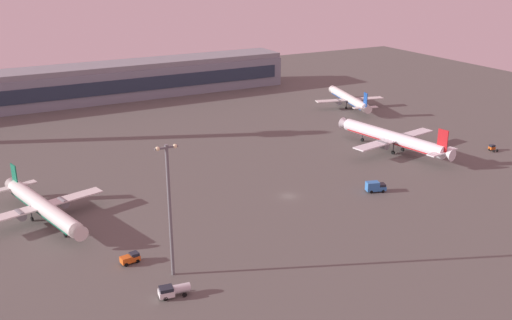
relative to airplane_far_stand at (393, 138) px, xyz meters
name	(u,v)px	position (x,y,z in m)	size (l,w,h in m)	color
ground_plane	(288,196)	(-52.08, -16.87, -4.60)	(416.00, 416.00, 0.00)	#56544F
terminal_building	(88,84)	(-75.47, 122.02, 3.49)	(191.74, 22.40, 16.40)	gray
airplane_far_stand	(393,138)	(0.00, 0.00, 0.00)	(37.02, 47.33, 12.18)	white
airplane_terminal_side	(42,206)	(-115.26, -1.24, -0.56)	(32.31, 41.19, 10.71)	silver
airplane_taxiway_distant	(349,99)	(22.90, 55.58, -0.72)	(31.05, 39.61, 10.27)	silver
cargo_loader	(130,258)	(-101.92, -32.49, -3.43)	(4.37, 2.51, 2.25)	#D85919
catering_truck	(375,187)	(-28.56, -25.79, -3.03)	(6.10, 3.95, 3.05)	#3372BF
fuel_truck	(173,290)	(-98.22, -49.26, -3.24)	(6.52, 3.09, 2.35)	white
pushback_tug	(492,148)	(30.73, -15.80, -3.54)	(2.27, 3.32, 2.05)	#D85919
apron_light_west	(169,204)	(-95.37, -41.44, 11.76)	(4.80, 0.90, 28.97)	slate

